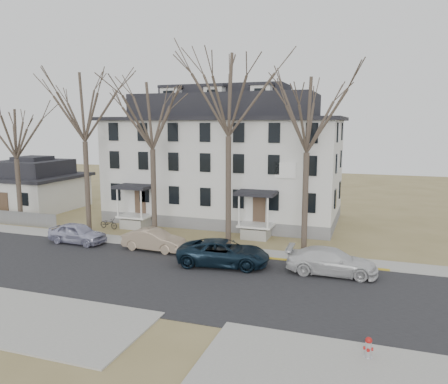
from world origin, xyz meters
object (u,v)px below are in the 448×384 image
at_px(tree_mid_right, 308,109).
at_px(boarding_house, 225,160).
at_px(tree_center, 228,89).
at_px(car_white, 331,262).
at_px(tree_bungalow, 14,130).
at_px(tree_mid_left, 152,111).
at_px(fire_hydrant, 368,348).
at_px(tree_far_left, 83,102).
at_px(car_silver, 77,234).
at_px(bicycle_left, 109,224).
at_px(small_house, 34,187).
at_px(car_tan, 154,240).
at_px(car_navy, 224,253).

bearing_deg(tree_mid_right, boarding_house, 136.19).
bearing_deg(tree_center, boarding_house, 110.20).
xyz_separation_m(boarding_house, car_white, (10.74, -12.49, -4.63)).
relative_size(tree_center, tree_bungalow, 1.36).
bearing_deg(tree_mid_left, fire_hydrant, -40.07).
distance_m(tree_far_left, car_silver, 10.35).
relative_size(tree_mid_right, tree_bungalow, 1.18).
bearing_deg(bicycle_left, tree_far_left, 138.89).
xyz_separation_m(small_house, car_tan, (18.69, -9.53, -1.53)).
relative_size(bicycle_left, fire_hydrant, 1.97).
height_order(tree_mid_right, car_tan, tree_mid_right).
xyz_separation_m(tree_center, car_silver, (-10.43, -3.55, -10.34)).
bearing_deg(bicycle_left, car_tan, -116.06).
distance_m(tree_mid_left, car_silver, 10.52).
distance_m(tree_center, car_silver, 15.10).
xyz_separation_m(tree_far_left, fire_hydrant, (21.90, -13.37, -9.91)).
bearing_deg(bicycle_left, tree_center, -87.71).
bearing_deg(car_white, fire_hydrant, -168.08).
relative_size(tree_center, fire_hydrant, 16.94).
height_order(small_house, car_navy, small_house).
height_order(tree_center, car_white, tree_center).
xyz_separation_m(tree_bungalow, car_white, (26.74, -4.33, -7.37)).
xyz_separation_m(tree_mid_left, car_white, (13.74, -4.33, -8.85)).
relative_size(tree_far_left, car_white, 2.65).
height_order(small_house, bicycle_left, small_house).
bearing_deg(bicycle_left, car_silver, -167.30).
xyz_separation_m(small_house, car_white, (30.74, -10.53, -1.50)).
height_order(boarding_house, tree_far_left, tree_far_left).
distance_m(tree_center, tree_bungalow, 19.23).
height_order(car_white, fire_hydrant, car_white).
bearing_deg(tree_far_left, fire_hydrant, -31.41).
bearing_deg(tree_far_left, tree_mid_left, 0.00).
bearing_deg(tree_center, car_tan, -142.31).
distance_m(tree_bungalow, car_white, 28.07).
bearing_deg(boarding_house, tree_far_left, -137.82).
xyz_separation_m(small_house, tree_bungalow, (4.00, -6.20, 5.87)).
height_order(tree_far_left, bicycle_left, tree_far_left).
distance_m(boarding_house, tree_mid_right, 12.51).
bearing_deg(tree_mid_left, car_white, -17.51).
distance_m(car_tan, fire_hydrant, 17.40).
bearing_deg(boarding_house, car_navy, -71.70).
xyz_separation_m(car_silver, fire_hydrant, (20.33, -9.83, -0.31)).
height_order(boarding_house, car_navy, boarding_house).
distance_m(tree_mid_right, bicycle_left, 18.74).
bearing_deg(car_tan, tree_far_left, 69.21).
relative_size(small_house, car_white, 1.68).
height_order(car_silver, car_navy, car_navy).
xyz_separation_m(tree_mid_left, tree_bungalow, (-13.00, 0.00, -1.48)).
distance_m(boarding_house, small_house, 20.34).
height_order(tree_far_left, tree_mid_left, tree_far_left).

